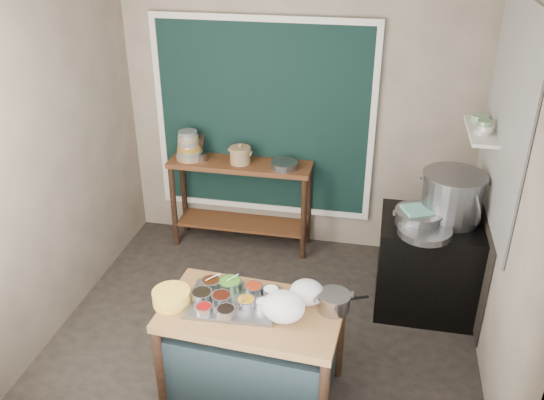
% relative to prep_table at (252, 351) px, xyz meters
% --- Properties ---
extents(floor, '(3.50, 3.00, 0.02)m').
position_rel_prep_table_xyz_m(floor, '(-0.05, 0.75, -0.39)').
color(floor, '#2E2823').
rests_on(floor, ground).
extents(back_wall, '(3.50, 0.02, 2.80)m').
position_rel_prep_table_xyz_m(back_wall, '(-0.05, 2.26, 1.02)').
color(back_wall, gray).
rests_on(back_wall, floor).
extents(left_wall, '(0.02, 3.00, 2.80)m').
position_rel_prep_table_xyz_m(left_wall, '(-1.81, 0.75, 1.02)').
color(left_wall, gray).
rests_on(left_wall, floor).
extents(right_wall, '(0.02, 3.00, 2.80)m').
position_rel_prep_table_xyz_m(right_wall, '(1.71, 0.75, 1.02)').
color(right_wall, gray).
rests_on(right_wall, floor).
extents(curtain_panel, '(2.10, 0.02, 1.90)m').
position_rel_prep_table_xyz_m(curtain_panel, '(-0.40, 2.22, 0.98)').
color(curtain_panel, black).
rests_on(curtain_panel, back_wall).
extents(curtain_frame, '(2.22, 0.03, 2.02)m').
position_rel_prep_table_xyz_m(curtain_frame, '(-0.40, 2.21, 0.98)').
color(curtain_frame, beige).
rests_on(curtain_frame, back_wall).
extents(tile_panel, '(0.02, 1.70, 1.70)m').
position_rel_prep_table_xyz_m(tile_panel, '(1.69, 1.30, 1.48)').
color(tile_panel, '#B2B2AA').
rests_on(tile_panel, right_wall).
extents(soot_patch, '(0.01, 1.30, 1.30)m').
position_rel_prep_table_xyz_m(soot_patch, '(1.69, 1.40, 0.32)').
color(soot_patch, black).
rests_on(soot_patch, right_wall).
extents(wall_shelf, '(0.22, 0.70, 0.03)m').
position_rel_prep_table_xyz_m(wall_shelf, '(1.58, 1.60, 1.23)').
color(wall_shelf, beige).
rests_on(wall_shelf, right_wall).
extents(prep_table, '(1.29, 0.80, 0.75)m').
position_rel_prep_table_xyz_m(prep_table, '(0.00, 0.00, 0.00)').
color(prep_table, brown).
rests_on(prep_table, floor).
extents(back_counter, '(1.45, 0.40, 0.95)m').
position_rel_prep_table_xyz_m(back_counter, '(-0.60, 2.03, 0.10)').
color(back_counter, '#552A18').
rests_on(back_counter, floor).
extents(stove_block, '(0.90, 0.68, 0.85)m').
position_rel_prep_table_xyz_m(stove_block, '(1.30, 1.30, 0.05)').
color(stove_block, black).
rests_on(stove_block, floor).
extents(stove_top, '(0.92, 0.69, 0.03)m').
position_rel_prep_table_xyz_m(stove_top, '(1.30, 1.30, 0.49)').
color(stove_top, black).
rests_on(stove_top, stove_block).
extents(condiment_tray, '(0.65, 0.48, 0.03)m').
position_rel_prep_table_xyz_m(condiment_tray, '(-0.15, 0.04, 0.39)').
color(condiment_tray, gray).
rests_on(condiment_tray, prep_table).
extents(condiment_bowls, '(0.61, 0.46, 0.07)m').
position_rel_prep_table_xyz_m(condiment_bowls, '(-0.17, 0.06, 0.43)').
color(condiment_bowls, gray).
rests_on(condiment_bowls, condiment_tray).
extents(yellow_basin, '(0.35, 0.35, 0.10)m').
position_rel_prep_table_xyz_m(yellow_basin, '(-0.57, -0.05, 0.43)').
color(yellow_basin, gold).
rests_on(yellow_basin, prep_table).
extents(saucepan, '(0.31, 0.31, 0.13)m').
position_rel_prep_table_xyz_m(saucepan, '(0.56, 0.11, 0.44)').
color(saucepan, gray).
rests_on(saucepan, prep_table).
extents(plastic_bag_a, '(0.37, 0.34, 0.22)m').
position_rel_prep_table_xyz_m(plastic_bag_a, '(0.24, -0.07, 0.48)').
color(plastic_bag_a, white).
rests_on(plastic_bag_a, prep_table).
extents(plastic_bag_b, '(0.25, 0.21, 0.18)m').
position_rel_prep_table_xyz_m(plastic_bag_b, '(0.36, 0.15, 0.47)').
color(plastic_bag_b, white).
rests_on(plastic_bag_b, prep_table).
extents(bowl_stack, '(0.27, 0.27, 0.30)m').
position_rel_prep_table_xyz_m(bowl_stack, '(-1.12, 2.01, 0.71)').
color(bowl_stack, tan).
rests_on(bowl_stack, back_counter).
extents(utensil_cup, '(0.17, 0.17, 0.09)m').
position_rel_prep_table_xyz_m(utensil_cup, '(-1.00, 2.02, 0.62)').
color(utensil_cup, gray).
rests_on(utensil_cup, back_counter).
extents(ceramic_crock, '(0.27, 0.27, 0.15)m').
position_rel_prep_table_xyz_m(ceramic_crock, '(-0.59, 2.01, 0.65)').
color(ceramic_crock, olive).
rests_on(ceramic_crock, back_counter).
extents(wide_bowl, '(0.35, 0.35, 0.07)m').
position_rel_prep_table_xyz_m(wide_bowl, '(-0.14, 1.97, 0.61)').
color(wide_bowl, gray).
rests_on(wide_bowl, back_counter).
extents(stock_pot, '(0.56, 0.56, 0.42)m').
position_rel_prep_table_xyz_m(stock_pot, '(1.40, 1.37, 0.71)').
color(stock_pot, gray).
rests_on(stock_pot, stove_top).
extents(pot_lid, '(0.23, 0.42, 0.40)m').
position_rel_prep_table_xyz_m(pot_lid, '(1.53, 1.33, 0.70)').
color(pot_lid, gray).
rests_on(pot_lid, stove_top).
extents(steamer, '(0.49, 0.49, 0.13)m').
position_rel_prep_table_xyz_m(steamer, '(1.14, 1.22, 0.57)').
color(steamer, gray).
rests_on(steamer, stove_top).
extents(green_cloth, '(0.33, 0.30, 0.02)m').
position_rel_prep_table_xyz_m(green_cloth, '(1.14, 1.22, 0.65)').
color(green_cloth, '#64A590').
rests_on(green_cloth, steamer).
extents(shallow_pan, '(0.58, 0.58, 0.06)m').
position_rel_prep_table_xyz_m(shallow_pan, '(1.19, 1.07, 0.53)').
color(shallow_pan, gray).
rests_on(shallow_pan, stove_top).
extents(shelf_bowl_stack, '(0.14, 0.14, 0.11)m').
position_rel_prep_table_xyz_m(shelf_bowl_stack, '(1.58, 1.51, 1.29)').
color(shelf_bowl_stack, silver).
rests_on(shelf_bowl_stack, wall_shelf).
extents(shelf_bowl_green, '(0.18, 0.18, 0.05)m').
position_rel_prep_table_xyz_m(shelf_bowl_green, '(1.58, 1.81, 1.27)').
color(shelf_bowl_green, gray).
rests_on(shelf_bowl_green, wall_shelf).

